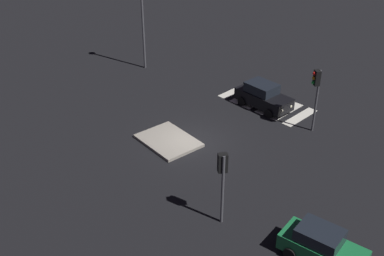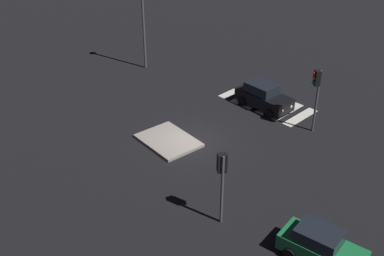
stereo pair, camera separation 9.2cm
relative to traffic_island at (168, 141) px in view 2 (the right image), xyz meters
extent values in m
plane|color=black|center=(-1.04, -1.03, -0.09)|extent=(80.00, 80.00, 0.00)
cube|color=gray|center=(0.00, 0.00, 0.00)|extent=(3.92, 3.09, 0.18)
cube|color=#196B38|center=(-12.03, 1.88, 0.54)|extent=(3.85, 2.05, 0.75)
cube|color=black|center=(-11.80, 1.91, 1.22)|extent=(2.05, 1.67, 0.61)
cylinder|color=black|center=(-10.79, 1.26, 0.21)|extent=(0.61, 0.29, 0.59)
cylinder|color=black|center=(-11.00, 2.80, 0.21)|extent=(0.61, 0.29, 0.59)
cube|color=black|center=(-1.29, -7.79, 0.60)|extent=(4.09, 1.91, 0.82)
cube|color=black|center=(-1.04, -7.81, 1.35)|extent=(2.13, 1.66, 0.66)
cylinder|color=black|center=(-2.57, -8.58, 0.23)|extent=(0.66, 0.27, 0.65)
cylinder|color=black|center=(-2.49, -6.89, 0.23)|extent=(0.66, 0.27, 0.65)
cylinder|color=black|center=(-0.09, -8.70, 0.23)|extent=(0.66, 0.27, 0.65)
cylinder|color=black|center=(0.00, -7.01, 0.23)|extent=(0.66, 0.27, 0.65)
sphere|color=#F2EABF|center=(-3.27, -8.17, 0.60)|extent=(0.22, 0.22, 0.22)
sphere|color=#F2EABF|center=(-3.22, -7.23, 0.60)|extent=(0.22, 0.22, 0.22)
cylinder|color=#47474C|center=(-5.47, -7.52, 2.00)|extent=(0.14, 0.14, 4.19)
cube|color=black|center=(-5.37, -7.37, 3.62)|extent=(0.54, 0.51, 0.96)
sphere|color=red|center=(-5.26, -7.21, 3.92)|extent=(0.22, 0.22, 0.22)
sphere|color=orange|center=(-5.26, -7.21, 3.62)|extent=(0.22, 0.22, 0.22)
sphere|color=green|center=(-5.26, -7.21, 3.32)|extent=(0.22, 0.22, 0.22)
cylinder|color=#47474C|center=(-7.25, 3.13, 1.81)|extent=(0.14, 0.14, 3.81)
cube|color=black|center=(-7.10, 3.03, 3.24)|extent=(0.51, 0.54, 0.96)
sphere|color=red|center=(-6.94, 2.92, 3.54)|extent=(0.22, 0.22, 0.22)
sphere|color=orange|center=(-6.94, 2.92, 3.24)|extent=(0.22, 0.22, 0.22)
sphere|color=green|center=(-6.94, 2.92, 2.94)|extent=(0.22, 0.22, 0.22)
cylinder|color=#47474C|center=(10.02, -6.52, 3.62)|extent=(0.18, 0.18, 7.43)
cube|color=silver|center=(-3.91, -8.47, -0.08)|extent=(0.70, 3.20, 0.02)
cube|color=silver|center=(-2.76, -8.47, -0.08)|extent=(0.70, 3.20, 0.02)
cube|color=silver|center=(-1.61, -8.47, -0.08)|extent=(0.70, 3.20, 0.02)
cube|color=silver|center=(-0.46, -8.47, -0.08)|extent=(0.70, 3.20, 0.02)
cube|color=silver|center=(0.69, -8.47, -0.08)|extent=(0.70, 3.20, 0.02)
cube|color=silver|center=(1.84, -8.47, -0.08)|extent=(0.70, 3.20, 0.02)
camera|label=1|loc=(-18.89, 16.67, 15.51)|focal=44.77mm
camera|label=2|loc=(-18.95, 16.60, 15.51)|focal=44.77mm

